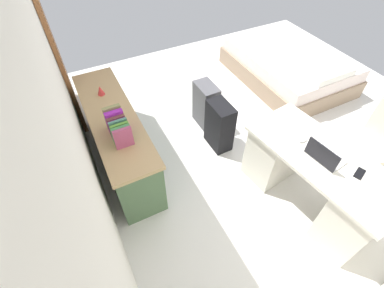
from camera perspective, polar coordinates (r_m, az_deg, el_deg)
name	(u,v)px	position (r m, az deg, el deg)	size (l,w,h in m)	color
ground_plane	(261,133)	(3.86, 14.01, 2.16)	(5.36, 5.36, 0.00)	silver
wall_back	(57,97)	(2.32, -26.08, 8.79)	(4.18, 0.10, 2.75)	white
door_wooden	(55,48)	(3.84, -26.49, 17.41)	(0.88, 0.05, 2.04)	brown
desk	(313,179)	(3.04, 23.72, -6.62)	(1.52, 0.85, 0.72)	silver
office_chair	(368,149)	(3.55, 32.61, -0.85)	(0.52, 0.52, 0.94)	black
credenza	(118,139)	(3.27, -15.05, 1.07)	(1.80, 0.48, 0.74)	#4C6B47
bed	(288,66)	(4.88, 19.28, 15.05)	(1.90, 1.40, 0.58)	gray
suitcase_black	(219,126)	(3.40, 5.68, 3.75)	(0.36, 0.22, 0.64)	black
suitcase_spare_grey	(206,105)	(3.71, 2.86, 8.04)	(0.36, 0.22, 0.62)	#4C4C51
laptop	(324,156)	(2.72, 25.60, -2.28)	(0.34, 0.26, 0.21)	silver
computer_mouse	(303,140)	(2.85, 21.91, 0.86)	(0.06, 0.10, 0.03)	white
cell_phone_near_laptop	(360,173)	(2.80, 31.33, -5.22)	(0.07, 0.14, 0.01)	black
book_row	(118,126)	(2.70, -15.04, 3.55)	(0.36, 0.17, 0.24)	#A8476C
figurine_small	(100,90)	(3.30, -18.40, 10.48)	(0.08, 0.08, 0.11)	red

